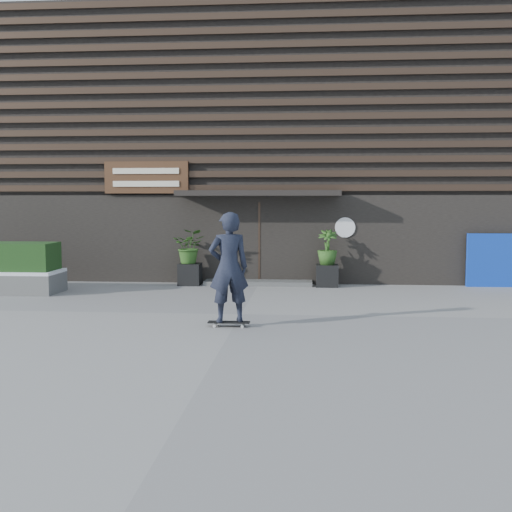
# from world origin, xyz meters

# --- Properties ---
(ground) EXTENTS (80.00, 80.00, 0.00)m
(ground) POSITION_xyz_m (0.00, 0.00, 0.00)
(ground) COLOR gray
(ground) RESTS_ON ground
(entrance_step) EXTENTS (3.00, 0.80, 0.12)m
(entrance_step) POSITION_xyz_m (0.00, 4.60, 0.06)
(entrance_step) COLOR #4B4B49
(entrance_step) RESTS_ON ground
(planter_pot_left) EXTENTS (0.60, 0.60, 0.60)m
(planter_pot_left) POSITION_xyz_m (-1.90, 4.40, 0.30)
(planter_pot_left) COLOR black
(planter_pot_left) RESTS_ON ground
(bamboo_left) EXTENTS (0.86, 0.75, 0.96)m
(bamboo_left) POSITION_xyz_m (-1.90, 4.40, 1.08)
(bamboo_left) COLOR #2D591E
(bamboo_left) RESTS_ON planter_pot_left
(planter_pot_right) EXTENTS (0.60, 0.60, 0.60)m
(planter_pot_right) POSITION_xyz_m (1.90, 4.40, 0.30)
(planter_pot_right) COLOR black
(planter_pot_right) RESTS_ON ground
(bamboo_right) EXTENTS (0.54, 0.54, 0.96)m
(bamboo_right) POSITION_xyz_m (1.90, 4.40, 1.08)
(bamboo_right) COLOR #2D591E
(bamboo_right) RESTS_ON planter_pot_right
(blue_tarp) EXTENTS (1.56, 0.16, 1.46)m
(blue_tarp) POSITION_xyz_m (6.47, 4.70, 0.73)
(blue_tarp) COLOR #0D31A9
(blue_tarp) RESTS_ON ground
(building) EXTENTS (18.00, 11.00, 8.00)m
(building) POSITION_xyz_m (-0.00, 9.96, 3.99)
(building) COLOR black
(building) RESTS_ON ground
(skateboarder) EXTENTS (0.86, 0.69, 2.13)m
(skateboarder) POSITION_xyz_m (-0.09, -1.31, 1.11)
(skateboarder) COLOR black
(skateboarder) RESTS_ON ground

